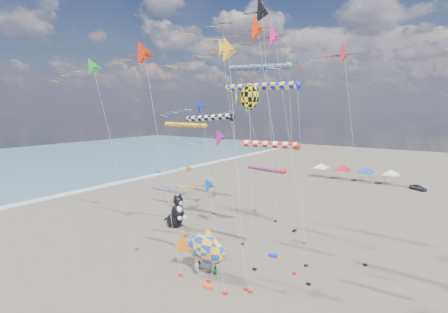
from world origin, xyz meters
The scene contains 31 objects.
ground centered at (0.00, 0.00, 0.00)m, with size 260.00×260.00×0.00m, color brown.
delta_kite_0 centered at (-14.84, 6.66, 20.41)m, with size 13.35×2.16×21.84m.
delta_kite_1 centered at (-5.58, 24.63, 15.74)m, with size 10.64×1.96×17.05m.
delta_kite_2 centered at (-8.03, 14.62, 15.99)m, with size 10.72×2.22×17.39m.
delta_kite_3 centered at (-14.15, 19.80, 6.60)m, with size 8.61×1.62×7.84m.
delta_kite_4 centered at (2.16, 13.56, 25.90)m, with size 13.05×2.99×27.62m.
delta_kite_5 centered at (0.46, 19.21, 24.12)m, with size 16.76×2.97×25.86m.
delta_kite_6 centered at (-4.56, 16.51, 23.17)m, with size 12.05×2.31×24.65m.
delta_kite_7 centered at (9.29, 17.20, 21.11)m, with size 12.69×2.64×22.69m.
delta_kite_8 centered at (-5.57, 4.79, 20.93)m, with size 12.70×2.49×22.46m.
delta_kite_9 centered at (3.21, 5.90, 13.10)m, with size 8.03×1.72×14.35m.
delta_kite_10 centered at (2.61, 6.07, 20.75)m, with size 10.67×2.34×22.22m.
delta_kite_11 centered at (0.87, 4.46, 8.66)m, with size 9.27×1.59×9.91m.
delta_kite_12 centered at (3.85, 11.34, 23.62)m, with size 14.10×2.93×25.32m.
windsock_0 centered at (-4.30, 14.84, 14.84)m, with size 8.33×0.71×15.29m.
windsock_1 centered at (3.27, 13.62, 18.24)m, with size 10.11×0.81×18.72m.
windsock_2 centered at (6.17, 10.13, 12.61)m, with size 7.33×0.67×13.05m.
windsock_3 centered at (-14.98, 22.67, 13.41)m, with size 9.77×0.75×13.85m.
windsock_4 centered at (-0.39, 22.30, 7.86)m, with size 7.08×0.64×8.25m.
windsock_5 centered at (-2.04, 22.81, 21.37)m, with size 10.58×0.91×21.89m.
angelfish_kite centered at (2.38, 11.91, 17.07)m, with size 3.74×3.02×18.53m.
cat_inflatable centered at (-10.53, 14.98, 2.40)m, with size 3.55×1.77×4.79m, color black, non-canonical shape.
fish_inflatable centered at (1.20, 6.39, 2.67)m, with size 5.94×2.83×4.91m.
person_adult centered at (0.53, 5.75, 0.83)m, with size 0.60×0.40×1.66m, color #91939A.
child_green centered at (2.02, 6.72, 0.53)m, with size 0.52×0.40×1.06m, color #207F39.
child_blue centered at (-0.24, 7.12, 0.50)m, with size 0.59×0.25×1.01m, color #332BB0.
kite_bag_0 centered at (-3.13, 11.37, 0.15)m, with size 0.90×0.44×0.30m, color black.
kite_bag_1 centered at (4.69, 13.82, 0.15)m, with size 0.90×0.44×0.30m, color #152ED3.
kite_bag_2 centered at (2.90, 4.41, 0.15)m, with size 0.90×0.44×0.30m, color #FF4715.
tent_row centered at (1.50, 60.00, 3.15)m, with size 19.20×4.20×3.80m.
parked_car centered at (14.26, 58.00, 0.56)m, with size 1.33×3.31×1.13m, color #26262D.
Camera 1 is at (20.76, -19.04, 16.11)m, focal length 28.00 mm.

